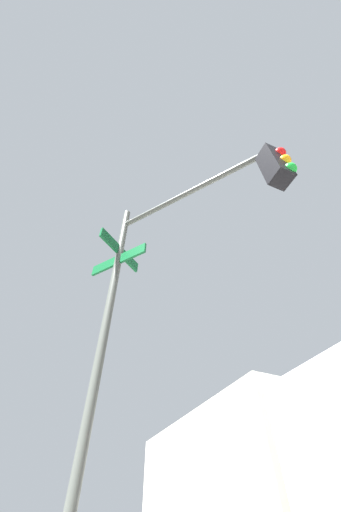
{
  "coord_description": "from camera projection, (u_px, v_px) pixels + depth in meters",
  "views": [
    {
      "loc": [
        -3.56,
        -7.73,
        0.93
      ],
      "look_at": [
        -6.57,
        -6.47,
        4.32
      ],
      "focal_mm": 19.64,
      "sensor_mm": 36.0,
      "label": 1
    }
  ],
  "objects": [
    {
      "name": "box_truck_second",
      "position": [
        258.0,
        486.0,
        6.17
      ],
      "size": [
        8.25,
        2.7,
        3.37
      ],
      "color": "silver",
      "rests_on": "ground_plane"
    },
    {
      "name": "traffic_signal_near",
      "position": [
        186.0,
        241.0,
        4.03
      ],
      "size": [
        2.89,
        2.24,
        5.61
      ],
      "color": "#474C47",
      "rests_on": "ground_plane"
    }
  ]
}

